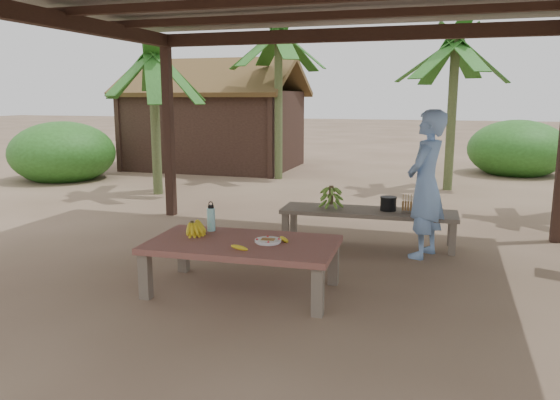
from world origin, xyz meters
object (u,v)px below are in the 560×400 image
(work_table, at_px, (243,248))
(water_flask, at_px, (211,218))
(cooking_pot, at_px, (388,204))
(woman, at_px, (426,184))
(plate, at_px, (268,241))
(ripe_banana_bunch, at_px, (192,227))
(bench, at_px, (368,214))

(work_table, distance_m, water_flask, 0.59)
(cooking_pot, xyz_separation_m, woman, (0.46, -0.38, 0.33))
(woman, bearing_deg, work_table, -24.13)
(water_flask, xyz_separation_m, woman, (2.08, 1.44, 0.23))
(woman, bearing_deg, water_flask, -36.64)
(work_table, distance_m, cooking_pot, 2.42)
(plate, bearing_deg, work_table, -173.28)
(work_table, bearing_deg, woman, 44.67)
(cooking_pot, bearing_deg, work_table, -118.57)
(ripe_banana_bunch, distance_m, water_flask, 0.25)
(ripe_banana_bunch, bearing_deg, woman, 37.15)
(ripe_banana_bunch, bearing_deg, water_flask, 64.02)
(work_table, relative_size, bench, 0.83)
(bench, relative_size, ripe_banana_bunch, 8.43)
(ripe_banana_bunch, height_order, woman, woman)
(ripe_banana_bunch, relative_size, water_flask, 0.85)
(ripe_banana_bunch, distance_m, plate, 0.82)
(work_table, bearing_deg, water_flask, 144.14)
(bench, distance_m, water_flask, 2.25)
(work_table, xyz_separation_m, bench, (0.91, 2.07, -0.04))
(work_table, relative_size, woman, 1.06)
(water_flask, bearing_deg, woman, 34.63)
(bench, bearing_deg, woman, -27.58)
(cooking_pot, bearing_deg, plate, -113.42)
(bench, relative_size, water_flask, 7.13)
(ripe_banana_bunch, distance_m, cooking_pot, 2.67)
(plate, relative_size, woman, 0.15)
(ripe_banana_bunch, relative_size, woman, 0.15)
(ripe_banana_bunch, bearing_deg, cooking_pot, 49.74)
(work_table, bearing_deg, cooking_pot, 58.96)
(bench, xyz_separation_m, woman, (0.70, -0.33, 0.47))
(bench, bearing_deg, plate, -110.33)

